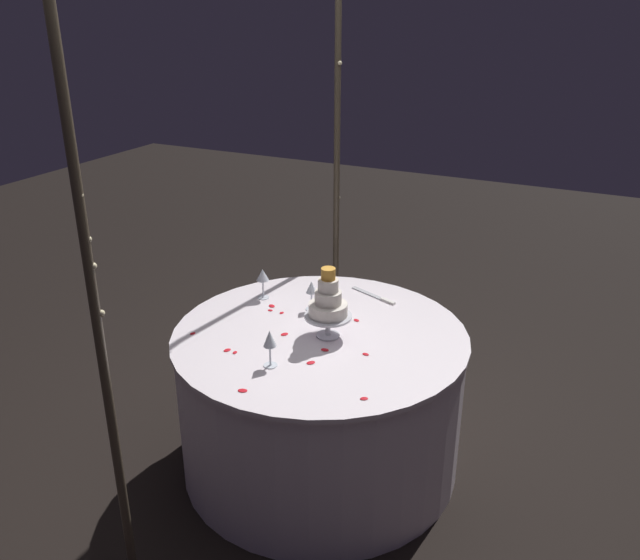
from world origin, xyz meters
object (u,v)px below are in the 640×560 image
(tiered_cake, at_px, (328,304))
(cake_knife, at_px, (376,296))
(main_table, at_px, (320,399))
(wine_glass_2, at_px, (270,340))
(wine_glass_0, at_px, (263,276))
(wine_glass_1, at_px, (311,289))
(decorative_arch, at_px, (244,142))

(tiered_cake, distance_m, cake_knife, 0.53)
(main_table, height_order, wine_glass_2, wine_glass_2)
(wine_glass_0, bearing_deg, cake_knife, -63.01)
(main_table, relative_size, wine_glass_1, 9.03)
(wine_glass_1, relative_size, wine_glass_2, 0.92)
(decorative_arch, bearing_deg, wine_glass_2, -138.63)
(wine_glass_0, xyz_separation_m, wine_glass_2, (-0.59, -0.38, -0.00))
(decorative_arch, distance_m, wine_glass_0, 0.78)
(decorative_arch, relative_size, wine_glass_0, 15.42)
(wine_glass_0, relative_size, cake_knife, 0.57)
(main_table, xyz_separation_m, cake_knife, (0.49, -0.08, 0.37))
(tiered_cake, relative_size, wine_glass_2, 2.02)
(cake_knife, bearing_deg, wine_glass_1, 140.06)
(wine_glass_1, bearing_deg, wine_glass_2, -170.69)
(main_table, bearing_deg, cake_knife, -9.68)
(decorative_arch, distance_m, main_table, 1.28)
(tiered_cake, xyz_separation_m, wine_glass_2, (-0.35, 0.10, -0.04))
(wine_glass_0, distance_m, wine_glass_2, 0.70)
(cake_knife, bearing_deg, wine_glass_0, 116.99)
(tiered_cake, bearing_deg, main_table, 79.04)
(decorative_arch, height_order, tiered_cake, decorative_arch)
(main_table, xyz_separation_m, wine_glass_2, (-0.36, 0.06, 0.49))
(decorative_arch, xyz_separation_m, wine_glass_2, (-0.36, -0.32, -0.74))
(main_table, distance_m, wine_glass_2, 0.61)
(decorative_arch, relative_size, wine_glass_2, 14.86)
(decorative_arch, bearing_deg, wine_glass_0, 16.71)
(wine_glass_0, height_order, cake_knife, wine_glass_0)
(wine_glass_1, relative_size, cake_knife, 0.54)
(main_table, xyz_separation_m, wine_glass_0, (0.23, 0.44, 0.49))
(decorative_arch, height_order, wine_glass_1, decorative_arch)
(wine_glass_1, distance_m, wine_glass_2, 0.58)
(wine_glass_0, xyz_separation_m, cake_knife, (0.27, -0.53, -0.12))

